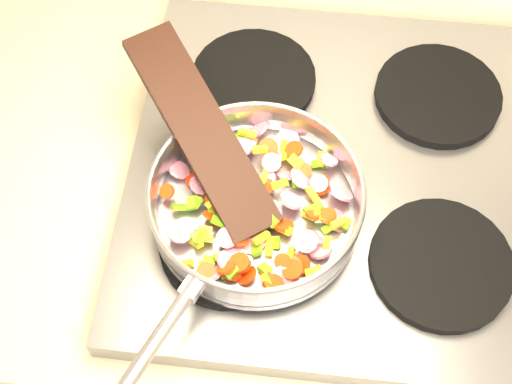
# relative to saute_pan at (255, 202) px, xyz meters

# --- Properties ---
(cooktop) EXTENTS (0.60, 0.60, 0.04)m
(cooktop) POSITION_rel_saute_pan_xyz_m (0.11, 0.10, -0.07)
(cooktop) COLOR #939399
(cooktop) RESTS_ON counter_top
(grate_fl) EXTENTS (0.19, 0.19, 0.02)m
(grate_fl) POSITION_rel_saute_pan_xyz_m (-0.03, -0.04, -0.04)
(grate_fl) COLOR black
(grate_fl) RESTS_ON cooktop
(grate_fr) EXTENTS (0.19, 0.19, 0.02)m
(grate_fr) POSITION_rel_saute_pan_xyz_m (0.25, -0.04, -0.04)
(grate_fr) COLOR black
(grate_fr) RESTS_ON cooktop
(grate_bl) EXTENTS (0.19, 0.19, 0.02)m
(grate_bl) POSITION_rel_saute_pan_xyz_m (-0.03, 0.24, -0.04)
(grate_bl) COLOR black
(grate_bl) RESTS_ON cooktop
(grate_br) EXTENTS (0.19, 0.19, 0.02)m
(grate_br) POSITION_rel_saute_pan_xyz_m (0.25, 0.24, -0.04)
(grate_br) COLOR black
(grate_br) RESTS_ON cooktop
(saute_pan) EXTENTS (0.33, 0.47, 0.06)m
(saute_pan) POSITION_rel_saute_pan_xyz_m (0.00, 0.00, 0.00)
(saute_pan) COLOR #9E9EA5
(saute_pan) RESTS_ON grate_fl
(vegetable_heap) EXTENTS (0.26, 0.26, 0.05)m
(vegetable_heap) POSITION_rel_saute_pan_xyz_m (0.00, 0.00, -0.01)
(vegetable_heap) COLOR yellow
(vegetable_heap) RESTS_ON saute_pan
(wooden_spatula) EXTENTS (0.24, 0.29, 0.10)m
(wooden_spatula) POSITION_rel_saute_pan_xyz_m (-0.08, 0.08, 0.03)
(wooden_spatula) COLOR black
(wooden_spatula) RESTS_ON saute_pan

